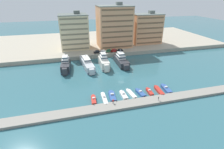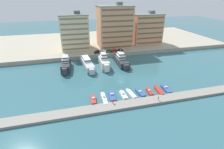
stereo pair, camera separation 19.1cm
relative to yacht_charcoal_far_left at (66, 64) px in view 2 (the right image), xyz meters
name	(u,v)px [view 2 (the right image)]	position (x,y,z in m)	size (l,w,h in m)	color
ground_plane	(121,77)	(24.19, -16.55, -2.49)	(400.00, 400.00, 0.00)	#336670
quay_promenade	(97,42)	(24.19, 46.82, -1.36)	(180.00, 70.00, 2.28)	#ADA38E
pier_dock	(140,103)	(24.19, -38.42, -2.07)	(120.00, 4.66, 0.85)	gray
yacht_charcoal_far_left	(66,64)	(0.00, 0.00, 0.00)	(5.48, 17.53, 8.40)	#333338
yacht_silver_left	(87,63)	(10.74, 0.06, -0.54)	(5.86, 22.88, 6.53)	silver
yacht_ivory_mid_left	(104,62)	(19.30, -2.48, 0.27)	(4.58, 15.36, 9.14)	silver
yacht_charcoal_center_left	(121,60)	(29.30, -0.89, -0.24)	(5.17, 18.36, 8.03)	#333338
motorboat_red_far_left	(93,100)	(8.70, -32.90, -1.93)	(2.10, 6.36, 1.53)	red
motorboat_white_left	(104,99)	(12.62, -32.88, -2.02)	(1.75, 8.48, 1.40)	white
motorboat_blue_mid_left	(112,96)	(15.85, -32.02, -1.97)	(2.81, 7.71, 1.57)	#33569E
motorboat_white_center_left	(123,95)	(20.11, -32.57, -1.96)	(1.86, 6.53, 1.54)	white
motorboat_white_center	(131,94)	(23.33, -32.12, -2.09)	(2.40, 7.37, 0.85)	white
motorboat_blue_center_right	(140,93)	(27.00, -32.57, -1.99)	(2.46, 6.45, 1.35)	#33569E
motorboat_red_mid_right	(150,92)	(30.72, -32.81, -1.96)	(1.84, 5.95, 1.44)	red
motorboat_red_right	(159,91)	(34.75, -32.87, -2.00)	(2.29, 7.80, 0.99)	red
motorboat_blue_far_right	(166,89)	(38.14, -32.42, -1.94)	(2.53, 7.56, 1.57)	#33569E
car_black_far_left	(97,52)	(18.89, 14.67, 0.76)	(4.13, 1.97, 1.80)	black
car_white_left	(103,51)	(22.12, 14.32, 0.76)	(4.21, 2.15, 1.80)	white
car_green_mid_left	(109,51)	(26.14, 14.95, 0.76)	(4.11, 1.93, 1.80)	#2D6642
car_red_center_left	(114,50)	(29.43, 14.57, 0.76)	(4.12, 1.96, 1.80)	red
car_black_center	(120,50)	(32.96, 14.08, 0.76)	(4.17, 2.07, 1.80)	black
apartment_block_far_left	(74,31)	(7.05, 29.93, 10.57)	(17.77, 15.84, 23.47)	beige
apartment_block_left	(114,27)	(33.10, 27.44, 12.92)	(21.78, 16.69, 28.20)	tan
apartment_block_mid_left	(146,29)	(57.55, 30.00, 10.02)	(20.57, 13.04, 22.37)	tan
pedestrian_near_edge	(113,101)	(14.81, -37.08, -0.64)	(0.64, 0.30, 1.68)	#4C515B
pedestrian_mid_deck	(158,98)	(30.80, -39.48, -0.69)	(0.40, 0.56, 1.61)	#4C515B
bollard_west	(94,104)	(8.22, -36.34, -1.32)	(0.20, 0.20, 0.61)	#2D2D33
bollard_west_mid	(116,101)	(16.23, -36.34, -1.32)	(0.20, 0.20, 0.61)	#2D2D33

